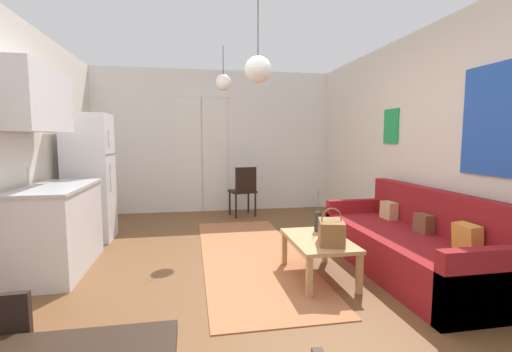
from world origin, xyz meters
name	(u,v)px	position (x,y,z in m)	size (l,w,h in m)	color
ground_plane	(241,286)	(0.00, 0.00, -0.05)	(4.95, 7.49, 0.10)	brown
wall_back	(214,142)	(-0.01, 3.49, 1.31)	(4.55, 0.13, 2.63)	white
wall_right	(453,144)	(2.22, 0.00, 1.32)	(0.12, 7.09, 2.63)	silver
area_rug	(251,255)	(0.22, 0.73, 0.01)	(1.14, 3.30, 0.01)	#B26B42
couch	(412,246)	(1.75, -0.08, 0.27)	(0.83, 2.19, 0.85)	maroon
coffee_table	(318,244)	(0.76, -0.05, 0.35)	(0.54, 0.90, 0.40)	tan
bamboo_vase	(318,221)	(0.84, 0.20, 0.51)	(0.07, 0.07, 0.43)	#2D2D33
handbag	(331,232)	(0.81, -0.24, 0.51)	(0.30, 0.36, 0.34)	brown
refrigerator	(90,177)	(-1.80, 1.80, 0.85)	(0.58, 0.60, 1.70)	white
kitchen_counter	(53,195)	(-1.85, 0.64, 0.80)	(0.60, 1.28, 2.08)	silver
accent_chair	(244,189)	(0.45, 2.84, 0.49)	(0.49, 0.48, 0.88)	black
pendant_lamp_near	(258,69)	(0.17, 0.05, 2.01)	(0.25, 0.25, 0.75)	black
pendant_lamp_far	(223,82)	(0.01, 1.72, 2.14)	(0.22, 0.22, 0.60)	black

